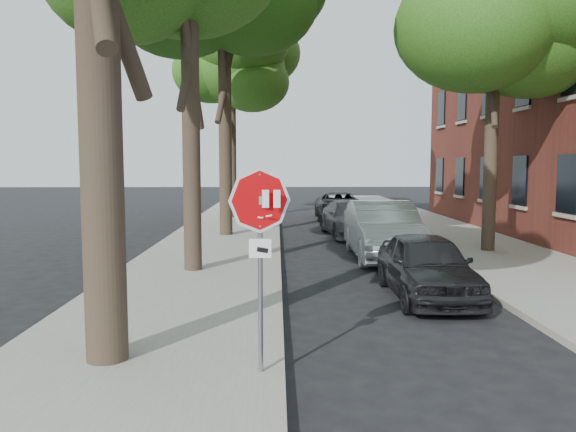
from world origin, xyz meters
name	(u,v)px	position (x,y,z in m)	size (l,w,h in m)	color
ground	(315,380)	(0.00, 0.00, 0.00)	(120.00, 120.00, 0.00)	black
sidewalk_left	(218,243)	(-2.50, 12.00, 0.06)	(4.00, 55.00, 0.12)	gray
sidewalk_right	(466,243)	(6.00, 12.00, 0.06)	(4.00, 55.00, 0.12)	gray
curb_left	(278,243)	(-0.45, 12.00, 0.07)	(0.12, 55.00, 0.13)	#9E9384
curb_right	(406,243)	(3.95, 12.00, 0.07)	(0.12, 55.00, 0.13)	#9E9384
stop_sign	(260,230)	(-0.70, -0.03, 1.95)	(0.76, 0.34, 2.61)	gray
tree_mid_b	(224,20)	(-2.42, 14.12, 8.00)	(5.88, 5.46, 10.36)	black
tree_far	(231,73)	(-2.72, 21.11, 7.21)	(5.29, 4.91, 9.33)	black
tree_right	(493,14)	(5.98, 10.11, 7.21)	(5.29, 4.91, 9.33)	black
car_a	(427,266)	(2.60, 4.39, 0.67)	(1.59, 3.94, 1.34)	black
car_b	(383,230)	(2.60, 9.19, 0.83)	(1.76, 5.06, 1.67)	#AEB2B6
car_c	(351,219)	(2.34, 14.34, 0.67)	(1.89, 4.64, 1.35)	#424246
car_d	(339,206)	(2.60, 20.74, 0.68)	(2.24, 4.86, 1.35)	black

